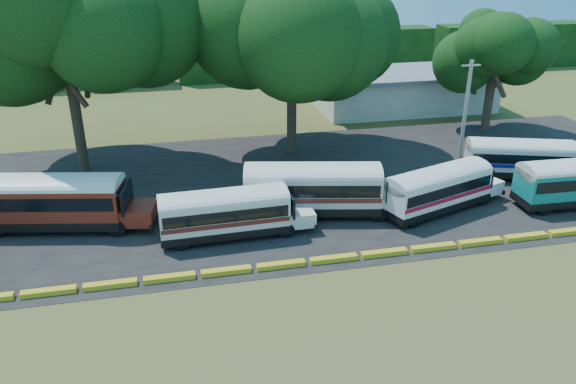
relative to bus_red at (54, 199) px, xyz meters
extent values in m
plane|color=#42521B|center=(14.08, -8.54, -2.04)|extent=(160.00, 160.00, 0.00)
cube|color=black|center=(15.08, 3.46, -2.03)|extent=(64.00, 24.00, 0.02)
cube|color=yellow|center=(0.58, -7.54, -1.89)|extent=(2.70, 0.45, 0.30)
cube|color=yellow|center=(3.58, -7.54, -1.89)|extent=(2.70, 0.45, 0.30)
cube|color=yellow|center=(6.58, -7.54, -1.89)|extent=(2.70, 0.45, 0.30)
cube|color=yellow|center=(9.58, -7.54, -1.89)|extent=(2.70, 0.45, 0.30)
cube|color=yellow|center=(12.58, -7.54, -1.89)|extent=(2.70, 0.45, 0.30)
cube|color=yellow|center=(15.58, -7.54, -1.89)|extent=(2.70, 0.45, 0.30)
cube|color=yellow|center=(18.58, -7.54, -1.89)|extent=(2.70, 0.45, 0.30)
cube|color=yellow|center=(21.58, -7.54, -1.89)|extent=(2.70, 0.45, 0.30)
cube|color=yellow|center=(24.58, -7.54, -1.89)|extent=(2.70, 0.45, 0.30)
cube|color=yellow|center=(27.58, -7.54, -1.89)|extent=(2.70, 0.45, 0.30)
cube|color=yellow|center=(30.58, -7.54, -1.89)|extent=(2.70, 0.45, 0.30)
cube|color=silver|center=(32.08, 21.46, -0.24)|extent=(18.00, 8.00, 3.60)
cube|color=slate|center=(32.08, 21.46, 1.76)|extent=(19.00, 9.00, 0.40)
cube|color=black|center=(-9.92, 39.46, 0.96)|extent=(10.00, 4.00, 6.00)
cube|color=black|center=(2.08, 39.46, 0.96)|extent=(10.00, 4.00, 6.00)
cube|color=black|center=(14.08, 39.46, 0.96)|extent=(10.00, 4.00, 6.00)
cube|color=black|center=(26.08, 39.46, 0.96)|extent=(10.00, 4.00, 6.00)
cube|color=black|center=(38.08, 39.46, 0.96)|extent=(10.00, 4.00, 6.00)
cube|color=black|center=(50.08, 39.46, 0.96)|extent=(10.00, 4.00, 6.00)
cube|color=black|center=(62.08, 39.46, 0.96)|extent=(10.00, 4.00, 6.00)
cylinder|color=black|center=(3.63, -1.91, -1.50)|extent=(1.11, 0.51, 1.07)
cylinder|color=black|center=(4.08, 0.34, -1.50)|extent=(1.11, 0.51, 1.07)
cylinder|color=black|center=(-3.06, 1.80, -1.50)|extent=(1.11, 0.51, 1.07)
cube|color=black|center=(-0.25, 0.05, -1.34)|extent=(9.16, 4.39, 0.59)
cube|color=maroon|center=(-0.25, 0.05, -0.07)|extent=(9.16, 4.39, 1.96)
cube|color=black|center=(-0.25, 0.05, 0.17)|extent=(8.82, 4.38, 0.82)
ellipsoid|color=silver|center=(-0.25, 0.05, 0.91)|extent=(9.16, 4.39, 1.21)
cube|color=maroon|center=(5.01, -1.02, -1.02)|extent=(2.36, 2.70, 1.02)
cube|color=black|center=(4.35, -0.89, 0.03)|extent=(0.65, 2.45, 1.47)
cube|color=black|center=(5.90, -1.20, -1.45)|extent=(0.71, 2.61, 0.32)
cylinder|color=black|center=(13.63, -4.26, -1.58)|extent=(0.93, 0.29, 0.92)
cylinder|color=black|center=(13.57, -2.28, -1.58)|extent=(0.93, 0.29, 0.92)
cylinder|color=black|center=(7.35, -4.47, -1.58)|extent=(0.93, 0.29, 0.92)
cylinder|color=black|center=(7.28, -2.49, -1.58)|extent=(0.93, 0.29, 0.92)
cube|color=black|center=(10.00, -3.39, -1.44)|extent=(7.65, 2.56, 0.51)
cube|color=beige|center=(10.00, -3.39, -0.34)|extent=(7.65, 2.56, 1.69)
cube|color=black|center=(10.00, -3.39, -0.14)|extent=(7.35, 2.60, 0.71)
cube|color=#5C1B17|center=(10.00, -3.39, -0.68)|extent=(7.58, 2.59, 0.28)
ellipsoid|color=silver|center=(10.00, -3.39, 0.50)|extent=(7.65, 2.56, 1.04)
cube|color=beige|center=(14.62, -3.24, -1.16)|extent=(1.73, 2.09, 0.88)
cube|color=black|center=(14.03, -3.26, -0.26)|extent=(0.21, 2.13, 1.27)
cube|color=black|center=(15.40, -3.21, -1.53)|extent=(0.24, 2.27, 0.28)
cube|color=black|center=(6.25, -3.51, -1.53)|extent=(0.24, 2.27, 0.28)
cylinder|color=black|center=(19.73, -3.44, -1.51)|extent=(1.10, 0.51, 1.06)
cylinder|color=black|center=(20.20, -1.23, -1.51)|extent=(1.10, 0.51, 1.06)
cylinder|color=black|center=(12.68, -1.94, -1.51)|extent=(1.10, 0.51, 1.06)
cylinder|color=black|center=(13.15, 0.28, -1.51)|extent=(1.10, 0.51, 1.06)
cube|color=black|center=(15.92, -1.47, -1.35)|extent=(9.05, 4.40, 0.58)
cube|color=beige|center=(15.92, -1.47, -0.09)|extent=(9.05, 4.40, 1.94)
cube|color=black|center=(15.92, -1.47, 0.14)|extent=(8.72, 4.39, 0.81)
cube|color=maroon|center=(15.92, -1.47, -0.48)|extent=(8.97, 4.43, 0.32)
ellipsoid|color=silver|center=(15.92, -1.47, 0.88)|extent=(9.05, 4.40, 1.19)
cube|color=beige|center=(21.10, -2.58, -1.03)|extent=(2.35, 2.68, 1.01)
cube|color=black|center=(20.45, -2.44, 0.00)|extent=(0.66, 2.42, 1.45)
cube|color=black|center=(21.98, -2.77, -1.46)|extent=(0.73, 2.58, 0.32)
cube|color=black|center=(11.72, -0.58, -1.46)|extent=(0.73, 2.58, 0.32)
cylinder|color=black|center=(27.71, -2.60, -1.57)|extent=(0.97, 0.55, 0.93)
cylinder|color=black|center=(27.07, -0.72, -1.57)|extent=(0.97, 0.55, 0.93)
cylinder|color=black|center=(21.73, -4.66, -1.57)|extent=(0.97, 0.55, 0.93)
cylinder|color=black|center=(21.08, -2.78, -1.57)|extent=(0.97, 0.55, 0.93)
cube|color=black|center=(23.96, -2.84, -1.43)|extent=(7.98, 4.69, 0.51)
cube|color=white|center=(23.96, -2.84, -0.33)|extent=(7.98, 4.69, 1.70)
cube|color=black|center=(23.96, -2.84, -0.13)|extent=(7.71, 4.64, 0.72)
cube|color=maroon|center=(23.96, -2.84, -0.67)|extent=(7.92, 4.70, 0.28)
ellipsoid|color=silver|center=(23.96, -2.84, 0.52)|extent=(7.98, 4.69, 1.05)
cube|color=white|center=(28.36, -1.33, -1.15)|extent=(2.25, 2.48, 0.88)
cube|color=black|center=(27.80, -1.52, -0.24)|extent=(0.83, 2.07, 1.28)
cube|color=black|center=(29.11, -1.07, -1.53)|extent=(0.90, 2.21, 0.28)
cube|color=black|center=(20.39, -4.07, -1.53)|extent=(0.90, 2.21, 0.28)
cylinder|color=black|center=(35.70, -0.85, -1.58)|extent=(0.96, 0.54, 0.92)
cylinder|color=black|center=(36.32, 1.02, -1.58)|extent=(0.96, 0.54, 0.92)
cylinder|color=black|center=(29.76, 1.13, -1.58)|extent=(0.96, 0.54, 0.92)
cylinder|color=black|center=(30.38, 3.00, -1.58)|extent=(0.96, 0.54, 0.92)
cube|color=black|center=(32.60, 1.22, -1.44)|extent=(7.89, 4.58, 0.51)
cube|color=silver|center=(32.60, 1.22, -0.35)|extent=(7.89, 4.58, 1.69)
cube|color=black|center=(32.60, 1.22, -0.15)|extent=(7.63, 4.54, 0.71)
cube|color=navy|center=(32.60, 1.22, -0.68)|extent=(7.83, 4.59, 0.28)
ellipsoid|color=silver|center=(32.60, 1.22, 0.50)|extent=(7.89, 4.58, 1.04)
cube|color=black|center=(36.42, -0.06, -0.26)|extent=(0.80, 2.05, 1.26)
cube|color=black|center=(29.07, 2.41, -1.53)|extent=(0.87, 2.19, 0.28)
cylinder|color=black|center=(30.73, -4.88, -1.55)|extent=(0.99, 0.31, 0.98)
cylinder|color=black|center=(30.80, -2.78, -1.55)|extent=(0.99, 0.31, 0.98)
cube|color=black|center=(33.61, -3.92, -1.40)|extent=(8.13, 2.72, 0.54)
cube|color=black|center=(29.64, -3.79, -1.50)|extent=(0.26, 2.41, 0.29)
cylinder|color=#35221A|center=(0.51, 9.90, 2.10)|extent=(0.80, 0.80, 8.28)
cylinder|color=#35221A|center=(1.74, 10.34, 5.65)|extent=(1.43, 2.94, 4.70)
cylinder|color=#35221A|center=(-0.48, 10.74, 5.65)|extent=(2.24, 2.56, 4.70)
cylinder|color=#35221A|center=(0.29, 8.62, 5.65)|extent=(3.00, 0.95, 4.70)
ellipsoid|color=black|center=(0.51, 9.90, 9.99)|extent=(14.10, 14.10, 10.34)
cylinder|color=#35221A|center=(17.32, 10.74, 1.72)|extent=(0.80, 0.80, 7.51)
cylinder|color=#35221A|center=(18.54, 11.18, 4.93)|extent=(1.35, 2.71, 4.28)
cylinder|color=#35221A|center=(16.33, 11.57, 4.93)|extent=(2.09, 2.37, 4.28)
cylinder|color=#35221A|center=(17.10, 9.46, 4.93)|extent=(2.76, 0.91, 4.28)
ellipsoid|color=black|center=(17.32, 10.74, 8.92)|extent=(12.35, 12.35, 9.06)
cylinder|color=#35221A|center=(36.66, 12.65, 0.65)|extent=(0.80, 0.80, 5.38)
cylinder|color=#35221A|center=(37.88, 13.10, 2.96)|extent=(1.12, 2.09, 3.13)
cylinder|color=#35221A|center=(35.66, 13.49, 2.96)|extent=(1.66, 1.86, 3.13)
cylinder|color=#35221A|center=(36.43, 11.37, 2.96)|extent=(2.11, 0.79, 3.13)
ellipsoid|color=black|center=(36.66, 12.65, 5.96)|extent=(7.82, 7.82, 5.73)
cylinder|color=gray|center=(30.67, 6.32, 1.96)|extent=(0.30, 0.30, 8.00)
cube|color=gray|center=(30.67, 6.32, 5.56)|extent=(1.60, 0.12, 0.12)
camera|label=1|loc=(7.25, -33.45, 14.19)|focal=35.00mm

